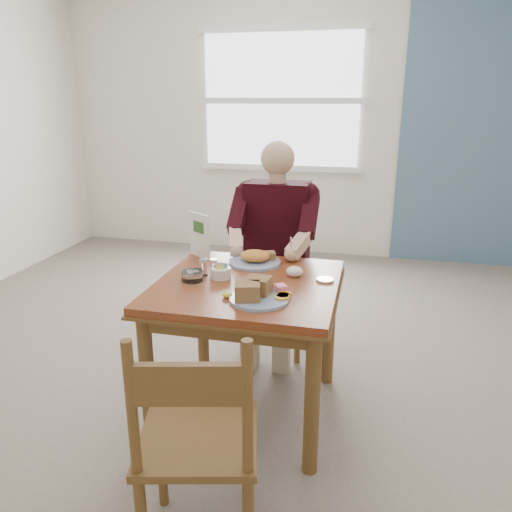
% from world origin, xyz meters
% --- Properties ---
extents(floor, '(6.00, 6.00, 0.00)m').
position_xyz_m(floor, '(0.00, 0.00, 0.00)').
color(floor, '#655C52').
rests_on(floor, ground).
extents(wall_back, '(5.50, 0.00, 5.50)m').
position_xyz_m(wall_back, '(0.00, 3.00, 1.40)').
color(wall_back, silver).
rests_on(wall_back, ground).
extents(accent_panel, '(1.60, 0.02, 2.80)m').
position_xyz_m(accent_panel, '(1.60, 2.98, 1.40)').
color(accent_panel, '#486B85').
rests_on(accent_panel, ground).
extents(lemon_wedge, '(0.06, 0.04, 0.03)m').
position_xyz_m(lemon_wedge, '(-0.04, -0.23, 0.76)').
color(lemon_wedge, '#F0F734').
rests_on(lemon_wedge, table).
extents(napkin, '(0.09, 0.08, 0.05)m').
position_xyz_m(napkin, '(0.22, 0.13, 0.78)').
color(napkin, white).
rests_on(napkin, table).
extents(metal_dish, '(0.11, 0.11, 0.01)m').
position_xyz_m(metal_dish, '(0.38, 0.10, 0.76)').
color(metal_dish, silver).
rests_on(metal_dish, table).
extents(window, '(1.72, 0.04, 1.42)m').
position_xyz_m(window, '(-0.40, 2.97, 1.60)').
color(window, white).
rests_on(window, wall_back).
extents(table, '(0.92, 0.92, 0.75)m').
position_xyz_m(table, '(0.00, 0.00, 0.64)').
color(table, brown).
rests_on(table, ground).
extents(chair_far, '(0.42, 0.42, 0.95)m').
position_xyz_m(chair_far, '(0.00, 0.80, 0.48)').
color(chair_far, brown).
rests_on(chair_far, ground).
extents(chair_near, '(0.51, 0.51, 0.95)m').
position_xyz_m(chair_near, '(0.05, -0.90, 0.48)').
color(chair_near, brown).
rests_on(chair_near, ground).
extents(diner, '(0.53, 0.56, 1.39)m').
position_xyz_m(diner, '(0.00, 0.71, 0.81)').
color(diner, tan).
rests_on(diner, chair_far).
extents(near_plate, '(0.31, 0.31, 0.09)m').
position_xyz_m(near_plate, '(0.10, -0.21, 0.78)').
color(near_plate, white).
rests_on(near_plate, table).
extents(far_plate, '(0.37, 0.37, 0.08)m').
position_xyz_m(far_plate, '(-0.03, 0.29, 0.78)').
color(far_plate, white).
rests_on(far_plate, table).
extents(caddy, '(0.11, 0.11, 0.08)m').
position_xyz_m(caddy, '(-0.15, 0.02, 0.78)').
color(caddy, white).
rests_on(caddy, table).
extents(shakers, '(0.10, 0.05, 0.09)m').
position_xyz_m(shakers, '(-0.22, 0.04, 0.80)').
color(shakers, white).
rests_on(shakers, table).
extents(creamer, '(0.12, 0.12, 0.05)m').
position_xyz_m(creamer, '(-0.28, -0.05, 0.78)').
color(creamer, white).
rests_on(creamer, table).
extents(menu, '(0.15, 0.11, 0.26)m').
position_xyz_m(menu, '(-0.37, 0.33, 0.88)').
color(menu, white).
rests_on(menu, table).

